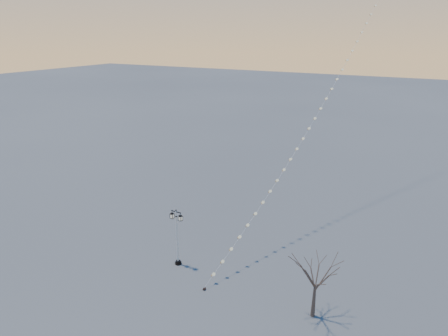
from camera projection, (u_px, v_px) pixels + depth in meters
The scene contains 4 objects.
ground at pixel (185, 294), 26.81m from camera, with size 300.00×300.00×0.00m, color #535455.
street_lamp at pixel (177, 235), 29.46m from camera, with size 1.16×0.51×4.55m.
bare_tree at pixel (316, 276), 23.81m from camera, with size 2.53×2.53×4.19m.
kite_train at pixel (331, 72), 35.92m from camera, with size 6.89×35.39×26.87m.
Camera 1 is at (13.09, -18.55, 16.83)m, focal length 31.80 mm.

